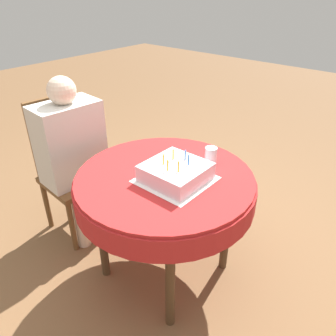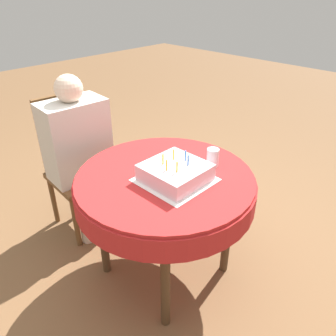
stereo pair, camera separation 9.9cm
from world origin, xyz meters
The scene contains 7 objects.
ground_plane centered at (0.00, 0.00, 0.00)m, with size 12.00×12.00×0.00m, color brown.
dining_table centered at (0.00, 0.00, 0.62)m, with size 0.98×0.98×0.71m.
chair centered at (-0.07, 0.83, 0.50)m, with size 0.43×0.43×0.96m.
person centered at (-0.08, 0.73, 0.67)m, with size 0.43×0.36×1.13m.
napkin centered at (0.01, -0.07, 0.71)m, with size 0.35×0.35×0.00m.
birthday_cake centered at (0.01, -0.07, 0.76)m, with size 0.30×0.30×0.15m.
drinking_glass centered at (0.26, -0.11, 0.76)m, with size 0.07×0.07×0.10m.
Camera 1 is at (-1.13, -0.99, 1.63)m, focal length 35.00 mm.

